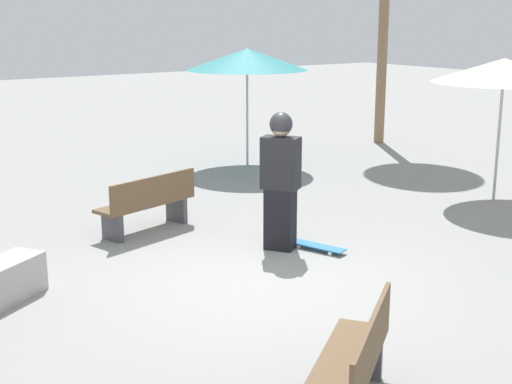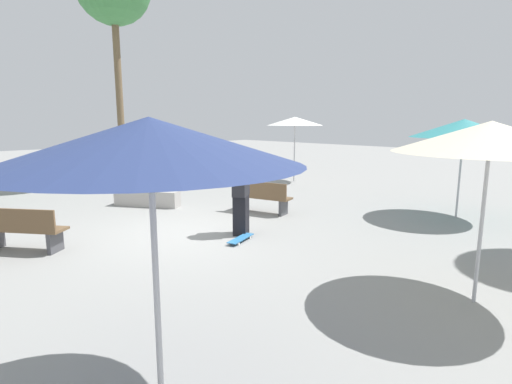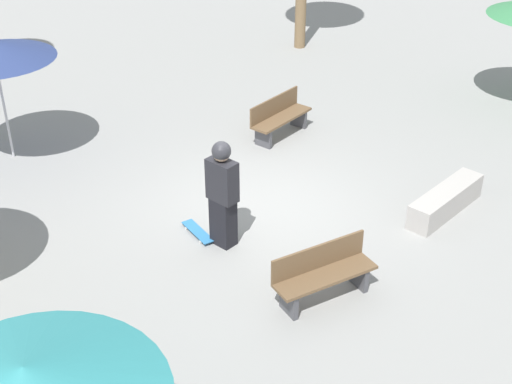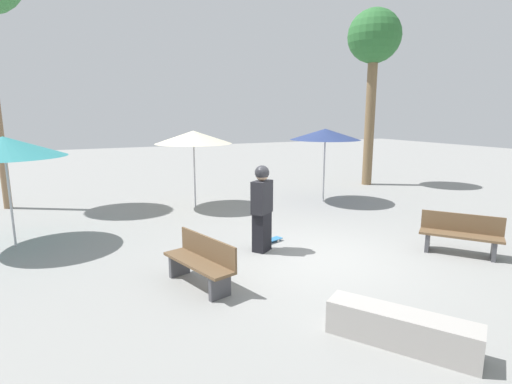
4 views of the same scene
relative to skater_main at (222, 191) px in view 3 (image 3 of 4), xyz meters
name	(u,v)px [view 3 (image 3 of 4)]	position (x,y,z in m)	size (l,w,h in m)	color
ground_plane	(263,211)	(0.89, 0.80, -1.01)	(60.00, 60.00, 0.00)	gray
skater_main	(222,191)	(0.00, 0.00, 0.00)	(0.51, 0.57, 1.87)	black
skateboard	(198,232)	(-0.37, 0.36, -0.95)	(0.45, 0.82, 0.07)	teal
concrete_ledge	(446,201)	(4.01, -0.03, -0.78)	(1.81, 1.37, 0.46)	#A8A39E
bench_near	(279,117)	(2.02, 3.69, -0.58)	(1.55, 1.31, 0.85)	#47474C
bench_far	(323,274)	(1.12, -1.75, -0.58)	(1.66, 0.85, 0.85)	#47474C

